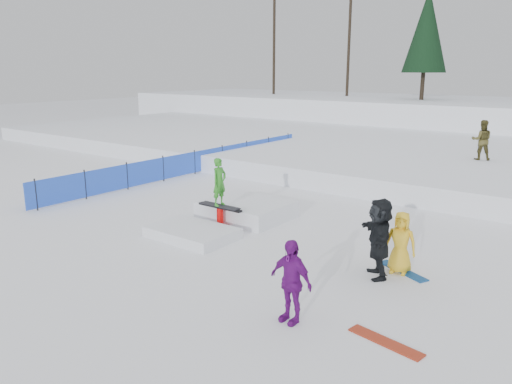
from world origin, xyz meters
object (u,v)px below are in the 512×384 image
Objects in this scene: safety_fence at (195,162)px; jib_rail_feature at (232,213)px; spectator_dark at (379,238)px; walker_olive at (482,140)px; spectator_yellow at (401,243)px; spectator_purple at (291,281)px.

safety_fence is 7.71m from jib_rail_feature.
spectator_dark is 5.46m from jib_rail_feature.
safety_fence is at bearing 11.04° from walker_olive.
walker_olive is 0.39× the size of jib_rail_feature.
jib_rail_feature is (-5.61, 0.62, -0.43)m from spectator_yellow.
safety_fence is 3.64× the size of jib_rail_feature.
spectator_yellow is 0.34× the size of jib_rail_feature.
walker_olive is at bearing 86.99° from spectator_yellow.
safety_fence is at bearing -151.72° from spectator_dark.
spectator_purple is at bearing -42.98° from spectator_dark.
spectator_purple is at bearing -40.25° from jib_rail_feature.
spectator_yellow reaches higher than safety_fence.
jib_rail_feature reaches higher than spectator_dark.
jib_rail_feature is at bearing -136.98° from spectator_dark.
spectator_dark is at bearing -26.97° from safety_fence.
safety_fence is 12.88m from spectator_yellow.
spectator_purple is 3.57m from spectator_yellow.
safety_fence is 12.83m from spectator_dark.
spectator_yellow is at bearing -6.35° from jib_rail_feature.
spectator_dark is at bearing 71.67° from walker_olive.
spectator_purple is 0.37× the size of jib_rail_feature.
spectator_yellow is (11.74, -5.29, 0.19)m from safety_fence.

